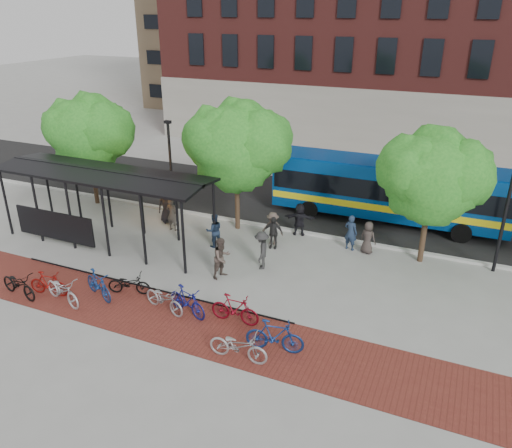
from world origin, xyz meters
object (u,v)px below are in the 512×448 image
at_px(bike_4, 129,283).
at_px(pedestrian_3, 273,228).
at_px(bike_3, 98,285).
at_px(pedestrian_1, 172,214).
at_px(bike_11, 275,336).
at_px(bike_6, 164,299).
at_px(pedestrian_7, 351,233).
at_px(pedestrian_8, 222,258).
at_px(lamp_post_left, 171,166).
at_px(bike_0, 19,284).
at_px(tree_c, 435,174).
at_px(pedestrian_6, 368,237).
at_px(bike_10, 238,346).
at_px(tree_b, 239,143).
at_px(pedestrian_4, 273,232).
at_px(pedestrian_9, 262,250).
at_px(tree_a, 90,130).
at_px(pedestrian_0, 167,205).
at_px(bike_7, 187,301).
at_px(bike_9, 235,309).
at_px(bus, 388,188).
at_px(lamp_post_right, 506,212).
at_px(pedestrian_2, 214,230).
at_px(bike_1, 49,283).
at_px(bike_2, 62,290).
at_px(pedestrian_5, 299,219).

bearing_deg(bike_4, pedestrian_3, -45.77).
relative_size(bike_3, pedestrian_1, 1.08).
bearing_deg(bike_11, bike_6, 72.42).
relative_size(pedestrian_7, pedestrian_8, 0.97).
relative_size(lamp_post_left, bike_0, 2.57).
xyz_separation_m(tree_c, pedestrian_6, (-2.44, -0.19, -3.28)).
relative_size(lamp_post_left, bike_11, 2.63).
relative_size(tree_c, bike_10, 2.98).
distance_m(tree_b, pedestrian_4, 4.61).
height_order(tree_c, pedestrian_9, tree_c).
bearing_deg(tree_b, tree_a, -180.00).
bearing_deg(bike_11, tree_c, -33.72).
xyz_separation_m(tree_a, pedestrian_0, (5.16, -0.78, -3.32)).
height_order(tree_b, pedestrian_3, tree_b).
distance_m(tree_a, bike_7, 13.68).
xyz_separation_m(bike_9, pedestrian_4, (-1.01, 6.19, 0.23)).
height_order(tree_a, pedestrian_4, tree_a).
relative_size(tree_c, bike_6, 3.05).
bearing_deg(bike_11, bike_3, 76.84).
bearing_deg(bike_10, pedestrian_6, -15.71).
relative_size(tree_a, bus, 0.52).
xyz_separation_m(tree_c, bike_11, (-3.69, -8.55, -3.47)).
height_order(tree_a, tree_c, tree_a).
height_order(lamp_post_right, bike_10, lamp_post_right).
bearing_deg(tree_c, bike_11, -113.32).
xyz_separation_m(bike_4, pedestrian_2, (1.09, 5.08, 0.38)).
relative_size(bike_1, bike_10, 0.84).
height_order(bike_3, pedestrian_4, pedestrian_4).
bearing_deg(tree_a, lamp_post_right, 0.69).
relative_size(tree_c, bike_11, 3.04).
xyz_separation_m(bike_1, pedestrian_6, (10.62, 8.63, 0.27)).
relative_size(bike_0, bike_10, 1.00).
bearing_deg(pedestrian_0, tree_b, -35.66).
height_order(bike_0, pedestrian_4, pedestrian_4).
relative_size(tree_c, pedestrian_9, 3.48).
distance_m(lamp_post_right, bike_1, 18.51).
bearing_deg(pedestrian_4, pedestrian_0, 166.21).
height_order(tree_b, bike_9, tree_b).
height_order(bike_10, bike_11, bike_11).
bearing_deg(tree_b, bike_2, -109.20).
distance_m(bike_2, pedestrian_0, 8.31).
distance_m(bike_4, pedestrian_5, 9.04).
bearing_deg(lamp_post_right, bus, 144.71).
height_order(bike_7, pedestrian_4, pedestrian_4).
bearing_deg(bike_3, pedestrian_7, -21.54).
distance_m(bike_1, pedestrian_7, 13.10).
relative_size(bus, pedestrian_4, 7.61).
distance_m(bike_4, bike_6, 2.01).
relative_size(bike_6, bike_10, 0.98).
bearing_deg(pedestrian_0, pedestrian_5, -36.98).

